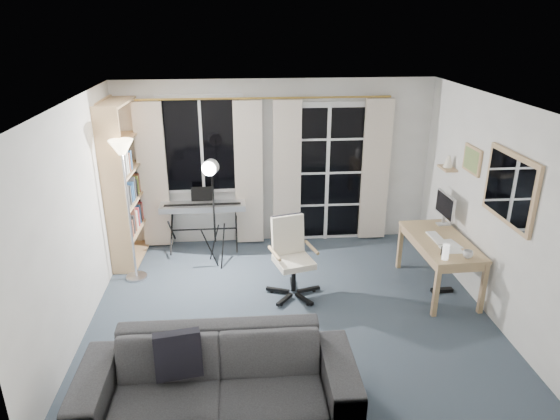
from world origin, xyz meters
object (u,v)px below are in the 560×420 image
object	(u,v)px
bookshelf	(121,187)
sofa	(217,369)
desk	(441,246)
keyboard_piano	(203,208)
office_chair	(290,249)
studio_light	(211,180)
torchiere_lamp	(124,169)
mug	(468,253)
monitor	(445,206)

from	to	relation	value
bookshelf	sofa	xyz separation A→B (m)	(1.36, -3.08, -0.59)
desk	keyboard_piano	bearing A→B (deg)	153.20
office_chair	keyboard_piano	bearing A→B (deg)	115.94
desk	studio_light	bearing A→B (deg)	161.29
torchiere_lamp	studio_light	world-z (taller)	torchiere_lamp
keyboard_piano	mug	size ratio (longest dim) A/B	10.94
monitor	sofa	size ratio (longest dim) A/B	0.21
studio_light	monitor	distance (m)	3.01
mug	desk	bearing A→B (deg)	101.31
torchiere_lamp	monitor	distance (m)	4.03
sofa	studio_light	bearing A→B (deg)	93.16
desk	monitor	distance (m)	0.60
keyboard_piano	mug	distance (m)	3.57
studio_light	torchiere_lamp	bearing A→B (deg)	-150.32
studio_light	keyboard_piano	bearing A→B (deg)	123.87
keyboard_piano	studio_light	bearing A→B (deg)	-72.65
keyboard_piano	mug	world-z (taller)	keyboard_piano
office_chair	bookshelf	bearing A→B (deg)	137.75
studio_light	sofa	bearing A→B (deg)	-71.04
bookshelf	torchiere_lamp	world-z (taller)	bookshelf
studio_light	office_chair	distance (m)	1.37
keyboard_piano	torchiere_lamp	bearing A→B (deg)	-138.11
office_chair	sofa	world-z (taller)	office_chair
bookshelf	sofa	distance (m)	3.42
bookshelf	monitor	world-z (taller)	bookshelf
torchiere_lamp	bookshelf	bearing A→B (deg)	109.48
keyboard_piano	monitor	world-z (taller)	monitor
office_chair	monitor	xyz separation A→B (m)	(2.03, 0.36, 0.35)
bookshelf	mug	distance (m)	4.46
monitor	mug	xyz separation A→B (m)	(-0.10, -0.95, -0.20)
studio_light	mug	bearing A→B (deg)	-8.61
bookshelf	keyboard_piano	distance (m)	1.15
studio_light	desk	size ratio (longest dim) A/B	1.21
monitor	office_chair	bearing A→B (deg)	-171.88
torchiere_lamp	monitor	world-z (taller)	torchiere_lamp
torchiere_lamp	mug	world-z (taller)	torchiere_lamp
monitor	sofa	world-z (taller)	monitor
torchiere_lamp	keyboard_piano	xyz separation A→B (m)	(0.85, 0.77, -0.82)
torchiere_lamp	desk	xyz separation A→B (m)	(3.80, -0.59, -0.89)
desk	sofa	xyz separation A→B (m)	(-2.65, -1.89, -0.13)
torchiere_lamp	sofa	world-z (taller)	torchiere_lamp
torchiere_lamp	sofa	distance (m)	2.91
desk	mug	xyz separation A→B (m)	(0.10, -0.50, 0.14)
bookshelf	keyboard_piano	xyz separation A→B (m)	(1.07, 0.16, -0.39)
bookshelf	monitor	bearing A→B (deg)	-7.18
bookshelf	office_chair	xyz separation A→B (m)	(2.18, -1.11, -0.48)
bookshelf	mug	xyz separation A→B (m)	(4.11, -1.70, -0.32)
bookshelf	sofa	world-z (taller)	bookshelf
studio_light	sofa	xyz separation A→B (m)	(0.13, -2.72, -0.78)
bookshelf	monitor	size ratio (longest dim) A/B	4.57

